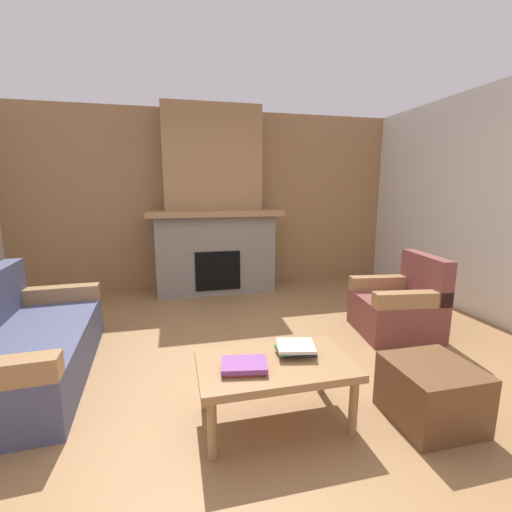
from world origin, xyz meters
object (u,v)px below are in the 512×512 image
armchair (399,306)px  coffee_table (275,369)px  fireplace (214,214)px  couch (22,347)px  ottoman (431,393)px

armchair → coffee_table: (-1.71, -1.09, 0.08)m
fireplace → coffee_table: (0.02, -3.21, -0.79)m
armchair → couch: bearing=-177.9°
fireplace → coffee_table: 3.31m
couch → armchair: bearing=2.1°
couch → armchair: same height
coffee_table → ottoman: size_ratio=1.92×
coffee_table → ottoman: 1.05m
coffee_table → ottoman: coffee_table is taller
couch → coffee_table: size_ratio=1.84×
fireplace → couch: fireplace is taller
fireplace → couch: 3.02m
couch → ottoman: couch is taller
couch → armchair: size_ratio=2.16×
ottoman → fireplace: bearing=106.6°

